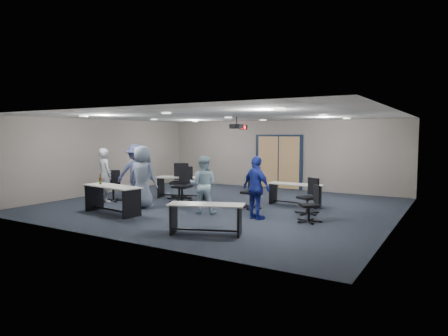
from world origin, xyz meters
The scene contains 25 objects.
floor centered at (0.00, 0.00, 0.00)m, with size 10.00×10.00×0.00m, color #1C222D.
back_wall centered at (0.00, 4.50, 1.35)m, with size 10.00×0.04×2.70m, color gray.
front_wall centered at (0.00, -4.50, 1.35)m, with size 10.00×0.04×2.70m, color gray.
left_wall centered at (-5.00, 0.00, 1.35)m, with size 0.04×9.00×2.70m, color gray.
right_wall centered at (5.00, 0.00, 1.35)m, with size 0.04×9.00×2.70m, color gray.
ceiling centered at (0.00, 0.00, 2.70)m, with size 10.00×9.00×0.04m, color white.
double_door centered at (0.00, 4.46, 1.05)m, with size 2.00×0.07×2.20m.
exit_sign centered at (-1.60, 4.44, 2.45)m, with size 0.32×0.07×0.18m.
ceiling_projector centered at (0.30, 0.50, 2.40)m, with size 0.35×0.32×0.37m.
ceiling_can_lights centered at (0.00, 0.25, 2.67)m, with size 6.24×5.74×0.02m, color silver, non-canonical shape.
table_front_left centered at (-1.85, -2.59, 0.53)m, with size 1.96×0.88×1.05m.
table_front_right centered at (1.60, -3.16, 0.45)m, with size 1.72×1.11×0.66m.
table_back_left centered at (-1.78, 0.53, 0.50)m, with size 1.88×1.14×0.84m.
table_back_right centered at (1.96, 1.16, 0.45)m, with size 1.65×0.59×0.66m.
chair_back_a centered at (-1.81, 0.34, 0.59)m, with size 0.75×0.75×1.19m, color black, non-canonical shape.
chair_back_b centered at (-1.25, -0.24, 0.57)m, with size 0.72×0.72×1.14m, color black, non-canonical shape.
chair_back_c centered at (1.02, 0.05, 0.51)m, with size 0.64×0.64×1.02m, color black, non-canonical shape.
chair_back_d centered at (2.73, 0.08, 0.49)m, with size 0.61×0.61×0.98m, color black, non-canonical shape.
chair_loose_left centered at (-3.34, -1.13, 0.50)m, with size 0.62×0.62×0.99m, color black, non-canonical shape.
chair_loose_right centered at (3.11, -0.88, 0.46)m, with size 0.58×0.58×0.92m, color black, non-canonical shape.
person_gray centered at (-3.48, -1.34, 0.86)m, with size 0.63×0.41×1.72m, color #979DA5.
person_plaid centered at (-1.73, -1.51, 0.92)m, with size 0.89×0.58×1.83m, color slate.
person_lightblue centered at (0.24, -1.27, 0.79)m, with size 0.77×0.60×1.58m, color #9CBECE.
person_navy centered at (1.84, -1.21, 0.80)m, with size 0.94×0.39×1.61m, color navy.
person_back centered at (-2.79, -0.66, 0.92)m, with size 1.18×0.68×1.83m, color navy.
Camera 1 is at (6.29, -10.22, 2.15)m, focal length 32.00 mm.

